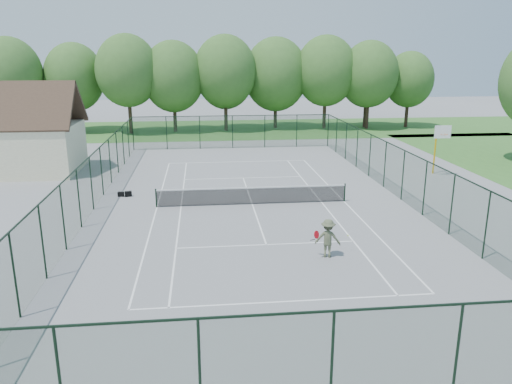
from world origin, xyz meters
TOP-DOWN VIEW (x-y plane):
  - ground at (0.00, 0.00)m, footprint 140.00×140.00m
  - grass_far at (0.00, 30.00)m, footprint 80.00×16.00m
  - court_lines at (0.00, 0.00)m, footprint 11.05×23.85m
  - tennis_net at (0.00, 0.00)m, footprint 11.08×0.08m
  - fence_enclosure at (0.00, 0.00)m, footprint 18.05×36.05m
  - utility_building at (-16.00, 10.00)m, footprint 8.60×6.27m
  - tree_line_far at (0.00, 30.00)m, footprint 39.40×6.40m
  - basketball_goal at (13.94, 5.77)m, footprint 1.20×1.43m
  - sports_bag_a at (-7.87, 2.53)m, footprint 0.38×0.26m
  - sports_bag_b at (-7.41, 2.49)m, footprint 0.46×0.34m
  - tennis_player at (2.44, -8.06)m, footprint 1.92×0.94m

SIDE VIEW (x-z plane):
  - ground at x=0.00m, z-range 0.00..0.00m
  - court_lines at x=0.00m, z-range 0.00..0.01m
  - grass_far at x=0.00m, z-range 0.00..0.01m
  - sports_bag_a at x=-7.87m, z-range 0.00..0.29m
  - sports_bag_b at x=-7.41m, z-range 0.00..0.32m
  - tennis_net at x=0.00m, z-range 0.03..1.13m
  - tennis_player at x=2.44m, z-range 0.00..1.69m
  - fence_enclosure at x=0.00m, z-range 0.05..3.07m
  - basketball_goal at x=13.94m, z-range 0.74..4.39m
  - utility_building at x=-16.00m, z-range -0.20..6.44m
  - tree_line_far at x=0.00m, z-range 1.14..10.84m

